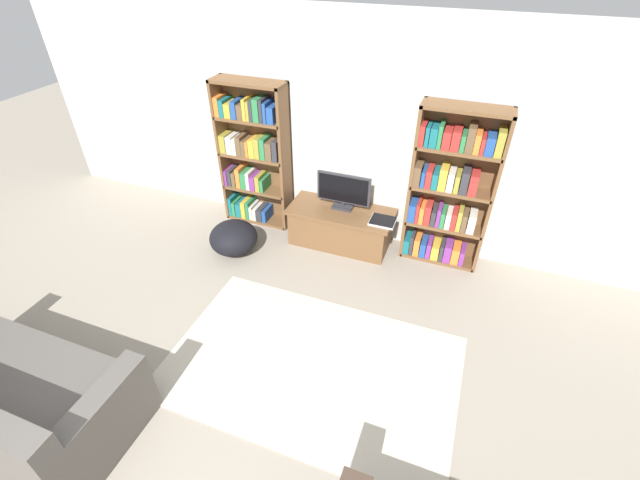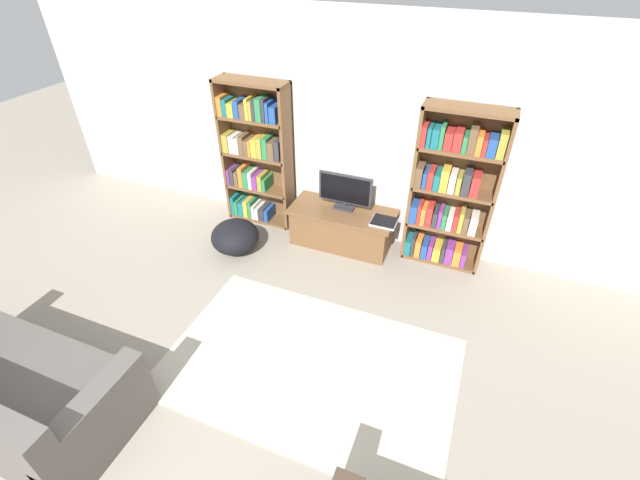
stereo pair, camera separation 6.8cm
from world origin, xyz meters
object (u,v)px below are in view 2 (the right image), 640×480
at_px(television, 345,191).
at_px(laptop, 384,222).
at_px(bookshelf_left, 256,154).
at_px(couch_left_sectional, 8,392).
at_px(beanbag_ottoman, 235,237).
at_px(tv_stand, 342,227).
at_px(bookshelf_right, 451,193).

height_order(television, laptop, television).
xyz_separation_m(bookshelf_left, couch_left_sectional, (-0.43, -3.31, -0.64)).
bearing_deg(couch_left_sectional, bookshelf_left, 82.60).
relative_size(bookshelf_left, beanbag_ottoman, 3.19).
height_order(bookshelf_left, tv_stand, bookshelf_left).
bearing_deg(laptop, bookshelf_right, 19.30).
height_order(bookshelf_right, beanbag_ottoman, bookshelf_right).
xyz_separation_m(tv_stand, couch_left_sectional, (-1.64, -3.15, 0.04)).
bearing_deg(couch_left_sectional, television, 63.00).
height_order(laptop, couch_left_sectional, couch_left_sectional).
height_order(laptop, beanbag_ottoman, laptop).
bearing_deg(beanbag_ottoman, television, 30.31).
distance_m(television, beanbag_ottoman, 1.42).
bearing_deg(tv_stand, television, 90.00).
height_order(bookshelf_right, television, bookshelf_right).
height_order(bookshelf_left, couch_left_sectional, bookshelf_left).
distance_m(bookshelf_right, couch_left_sectional, 4.38).
relative_size(tv_stand, couch_left_sectional, 0.64).
bearing_deg(bookshelf_left, bookshelf_right, -0.03).
bearing_deg(beanbag_ottoman, couch_left_sectional, -100.99).
bearing_deg(tv_stand, laptop, -7.41).
relative_size(bookshelf_right, laptop, 6.33).
relative_size(television, laptop, 2.22).
distance_m(bookshelf_left, television, 1.23).
bearing_deg(bookshelf_right, beanbag_ottoman, -161.69).
xyz_separation_m(bookshelf_left, laptop, (1.73, -0.23, -0.43)).
xyz_separation_m(television, beanbag_ottoman, (-1.14, -0.67, -0.51)).
relative_size(bookshelf_left, laptop, 6.33).
bearing_deg(couch_left_sectional, beanbag_ottoman, 79.01).
height_order(tv_stand, couch_left_sectional, couch_left_sectional).
bearing_deg(tv_stand, couch_left_sectional, -117.46).
relative_size(couch_left_sectional, beanbag_ottoman, 3.43).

